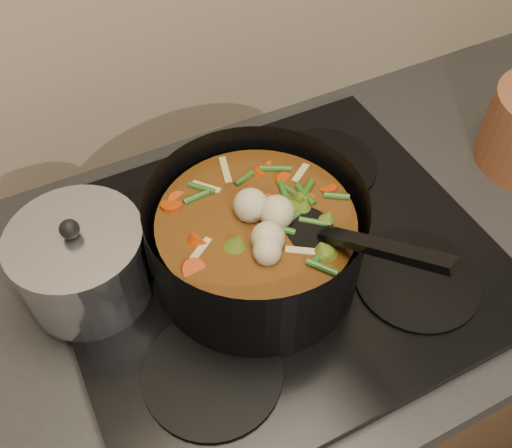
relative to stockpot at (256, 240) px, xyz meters
name	(u,v)px	position (x,y,z in m)	size (l,w,h in m)	color
counter	(270,388)	(0.04, 0.01, -0.54)	(2.64, 0.64, 0.91)	brown
stovetop	(276,258)	(0.04, 0.01, -0.08)	(0.62, 0.54, 0.03)	black
stockpot	(256,240)	(0.00, 0.00, 0.00)	(0.32, 0.39, 0.22)	black
saucepan	(83,263)	(-0.22, 0.07, -0.01)	(0.18, 0.18, 0.15)	silver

